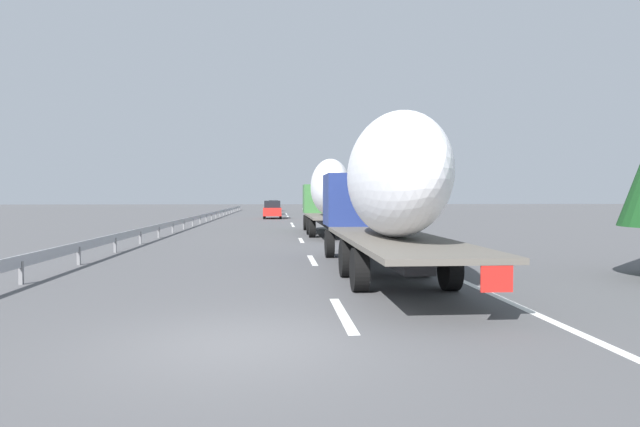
{
  "coord_description": "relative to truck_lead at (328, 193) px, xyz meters",
  "views": [
    {
      "loc": [
        -8.33,
        -0.56,
        2.24
      ],
      "look_at": [
        21.67,
        -2.91,
        1.35
      ],
      "focal_mm": 30.77,
      "sensor_mm": 36.0,
      "label": 1
    }
  ],
  "objects": [
    {
      "name": "ground_plane",
      "position": [
        15.67,
        3.6,
        -2.51
      ],
      "size": [
        260.0,
        260.0,
        0.0
      ],
      "primitive_type": "plane",
      "color": "#4C4C4F"
    },
    {
      "name": "road_sign",
      "position": [
        24.51,
        -3.1,
        -0.49
      ],
      "size": [
        0.1,
        0.9,
        2.91
      ],
      "color": "gray",
      "rests_on": "ground_plane"
    },
    {
      "name": "lane_stripe_4",
      "position": [
        14.13,
        1.8,
        -2.51
      ],
      "size": [
        3.2,
        0.2,
        0.01
      ],
      "primitive_type": "cube",
      "color": "white",
      "rests_on": "ground_plane"
    },
    {
      "name": "lane_stripe_1",
      "position": [
        -13.28,
        1.8,
        -2.51
      ],
      "size": [
        3.2,
        0.2,
        0.01
      ],
      "primitive_type": "cube",
      "color": "white",
      "rests_on": "ground_plane"
    },
    {
      "name": "car_red_compact",
      "position": [
        25.29,
        3.54,
        -1.56
      ],
      "size": [
        4.63,
        1.9,
        1.89
      ],
      "color": "red",
      "rests_on": "ground_plane"
    },
    {
      "name": "car_blue_sedan",
      "position": [
        39.68,
        3.71,
        -1.59
      ],
      "size": [
        4.25,
        1.74,
        1.82
      ],
      "color": "#28479E",
      "rests_on": "ground_plane"
    },
    {
      "name": "tree_4",
      "position": [
        58.31,
        -9.9,
        1.13
      ],
      "size": [
        3.36,
        3.36,
        5.75
      ],
      "color": "#472D19",
      "rests_on": "ground_plane"
    },
    {
      "name": "guardrail_median",
      "position": [
        18.67,
        9.6,
        -1.93
      ],
      "size": [
        94.0,
        0.1,
        0.76
      ],
      "color": "#9EA0A5",
      "rests_on": "ground_plane"
    },
    {
      "name": "lane_stripe_0",
      "position": [
        -22.33,
        1.8,
        -2.51
      ],
      "size": [
        3.2,
        0.2,
        0.01
      ],
      "primitive_type": "cube",
      "color": "white",
      "rests_on": "ground_plane"
    },
    {
      "name": "edge_line_right",
      "position": [
        20.67,
        -1.9,
        -2.51
      ],
      "size": [
        110.0,
        0.2,
        0.01
      ],
      "primitive_type": "cube",
      "color": "white",
      "rests_on": "ground_plane"
    },
    {
      "name": "truck_lead",
      "position": [
        0.0,
        0.0,
        0.0
      ],
      "size": [
        12.44,
        2.55,
        4.45
      ],
      "color": "#387038",
      "rests_on": "ground_plane"
    },
    {
      "name": "truck_trailing",
      "position": [
        -17.32,
        0.0,
        0.01
      ],
      "size": [
        13.88,
        2.55,
        4.43
      ],
      "color": "navy",
      "rests_on": "ground_plane"
    },
    {
      "name": "tree_1",
      "position": [
        44.75,
        -7.66,
        1.92
      ],
      "size": [
        3.91,
        3.91,
        7.4
      ],
      "color": "#472D19",
      "rests_on": "ground_plane"
    },
    {
      "name": "tree_0",
      "position": [
        28.92,
        -9.39,
        1.78
      ],
      "size": [
        3.88,
        3.88,
        6.73
      ],
      "color": "#472D19",
      "rests_on": "ground_plane"
    },
    {
      "name": "lane_stripe_5",
      "position": [
        32.31,
        1.8,
        -2.51
      ],
      "size": [
        3.2,
        0.2,
        0.01
      ],
      "primitive_type": "cube",
      "color": "white",
      "rests_on": "ground_plane"
    },
    {
      "name": "lane_stripe_7",
      "position": [
        39.99,
        1.8,
        -2.51
      ],
      "size": [
        3.2,
        0.2,
        0.01
      ],
      "primitive_type": "cube",
      "color": "white",
      "rests_on": "ground_plane"
    },
    {
      "name": "lane_stripe_2",
      "position": [
        -4.24,
        1.8,
        -2.51
      ],
      "size": [
        3.2,
        0.2,
        0.01
      ],
      "primitive_type": "cube",
      "color": "white",
      "rests_on": "ground_plane"
    },
    {
      "name": "lane_stripe_6",
      "position": [
        43.15,
        1.8,
        -2.51
      ],
      "size": [
        3.2,
        0.2,
        0.01
      ],
      "primitive_type": "cube",
      "color": "white",
      "rests_on": "ground_plane"
    },
    {
      "name": "car_black_suv",
      "position": [
        56.99,
        3.64,
        -1.6
      ],
      "size": [
        4.1,
        1.76,
        1.79
      ],
      "color": "black",
      "rests_on": "ground_plane"
    },
    {
      "name": "tree_5",
      "position": [
        30.0,
        -8.26,
        1.54
      ],
      "size": [
        3.84,
        3.84,
        6.82
      ],
      "color": "#472D19",
      "rests_on": "ground_plane"
    },
    {
      "name": "tree_3",
      "position": [
        38.87,
        -6.93,
        1.63
      ],
      "size": [
        2.96,
        2.96,
        6.8
      ],
      "color": "#472D19",
      "rests_on": "ground_plane"
    },
    {
      "name": "lane_stripe_3",
      "position": [
        10.3,
        1.8,
        -2.51
      ],
      "size": [
        3.2,
        0.2,
        0.01
      ],
      "primitive_type": "cube",
      "color": "white",
      "rests_on": "ground_plane"
    }
  ]
}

